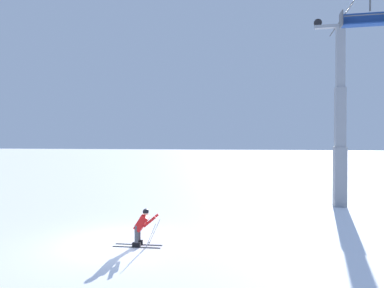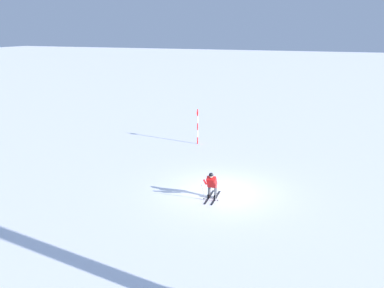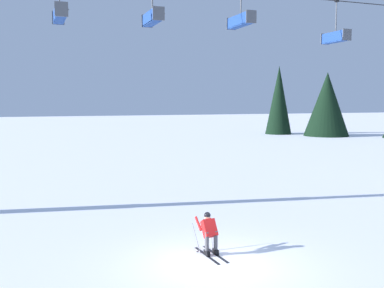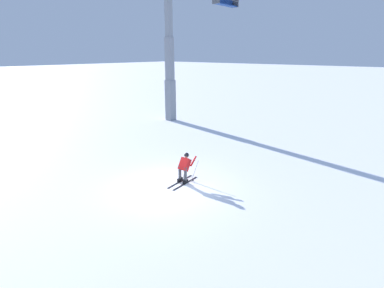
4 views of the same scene
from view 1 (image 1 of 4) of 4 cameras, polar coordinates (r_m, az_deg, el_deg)
name	(u,v)px [view 1 (image 1 of 4)]	position (r m, az deg, el deg)	size (l,w,h in m)	color
ground_plane	(116,243)	(13.49, -12.37, -15.64)	(260.00, 260.00, 0.00)	white
skier_carving_main	(142,225)	(12.76, -8.27, -13.08)	(0.73, 1.74, 1.46)	black
lift_tower_near	(340,127)	(21.41, 23.20, 2.66)	(0.66, 2.89, 10.74)	gray
chairlift_seat_nearest	(369,19)	(17.07, 27.19, 17.90)	(0.61, 2.31, 2.09)	black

